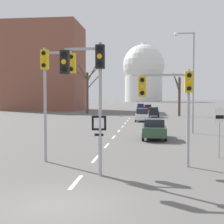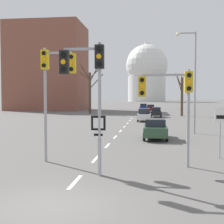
{
  "view_description": "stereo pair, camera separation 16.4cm",
  "coord_description": "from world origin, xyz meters",
  "px_view_note": "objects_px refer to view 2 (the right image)",
  "views": [
    {
      "loc": [
        2.68,
        -8.87,
        3.24
      ],
      "look_at": [
        0.98,
        6.22,
        2.51
      ],
      "focal_mm": 50.0,
      "sensor_mm": 36.0,
      "label": 1
    },
    {
      "loc": [
        2.85,
        -8.85,
        3.24
      ],
      "look_at": [
        0.98,
        6.22,
        2.51
      ],
      "focal_mm": 50.0,
      "sensor_mm": 36.0,
      "label": 2
    }
  ],
  "objects_px": {
    "street_lamp_right": "(192,73)",
    "sedan_near_right": "(143,107)",
    "route_sign_post": "(98,134)",
    "sedan_far_right": "(151,108)",
    "traffic_signal_centre_tall": "(88,75)",
    "traffic_signal_near_right": "(172,93)",
    "sedan_mid_centre": "(155,129)",
    "traffic_signal_near_left": "(54,76)",
    "sedan_near_left": "(156,112)",
    "speed_limit_sign": "(220,124)",
    "sedan_far_left": "(144,115)"
  },
  "relations": [
    {
      "from": "traffic_signal_centre_tall",
      "to": "route_sign_post",
      "type": "relative_size",
      "value": 2.15
    },
    {
      "from": "traffic_signal_centre_tall",
      "to": "traffic_signal_near_left",
      "type": "relative_size",
      "value": 0.96
    },
    {
      "from": "street_lamp_right",
      "to": "sedan_near_left",
      "type": "distance_m",
      "value": 23.34
    },
    {
      "from": "sedan_far_right",
      "to": "street_lamp_right",
      "type": "bearing_deg",
      "value": -84.8
    },
    {
      "from": "sedan_near_left",
      "to": "sedan_far_left",
      "type": "bearing_deg",
      "value": -100.52
    },
    {
      "from": "street_lamp_right",
      "to": "sedan_near_left",
      "type": "height_order",
      "value": "street_lamp_right"
    },
    {
      "from": "street_lamp_right",
      "to": "sedan_far_right",
      "type": "relative_size",
      "value": 2.22
    },
    {
      "from": "traffic_signal_near_right",
      "to": "route_sign_post",
      "type": "height_order",
      "value": "traffic_signal_near_right"
    },
    {
      "from": "sedan_near_right",
      "to": "traffic_signal_near_right",
      "type": "bearing_deg",
      "value": -87.51
    },
    {
      "from": "traffic_signal_centre_tall",
      "to": "street_lamp_right",
      "type": "bearing_deg",
      "value": 68.59
    },
    {
      "from": "sedan_mid_centre",
      "to": "sedan_far_right",
      "type": "height_order",
      "value": "sedan_far_right"
    },
    {
      "from": "route_sign_post",
      "to": "sedan_mid_centre",
      "type": "distance_m",
      "value": 12.01
    },
    {
      "from": "sedan_near_left",
      "to": "sedan_near_right",
      "type": "xyz_separation_m",
      "value": [
        -2.61,
        25.12,
        0.01
      ]
    },
    {
      "from": "sedan_near_left",
      "to": "sedan_far_left",
      "type": "distance_m",
      "value": 9.42
    },
    {
      "from": "route_sign_post",
      "to": "sedan_near_left",
      "type": "xyz_separation_m",
      "value": [
        3.01,
        38.45,
        -0.91
      ]
    },
    {
      "from": "sedan_mid_centre",
      "to": "sedan_far_right",
      "type": "distance_m",
      "value": 43.46
    },
    {
      "from": "sedan_far_left",
      "to": "traffic_signal_near_right",
      "type": "bearing_deg",
      "value": -86.22
    },
    {
      "from": "traffic_signal_centre_tall",
      "to": "sedan_mid_centre",
      "type": "relative_size",
      "value": 1.3
    },
    {
      "from": "traffic_signal_centre_tall",
      "to": "speed_limit_sign",
      "type": "relative_size",
      "value": 2.01
    },
    {
      "from": "traffic_signal_centre_tall",
      "to": "route_sign_post",
      "type": "distance_m",
      "value": 2.44
    },
    {
      "from": "route_sign_post",
      "to": "street_lamp_right",
      "type": "xyz_separation_m",
      "value": [
        5.71,
        15.72,
        3.67
      ]
    },
    {
      "from": "speed_limit_sign",
      "to": "sedan_far_right",
      "type": "distance_m",
      "value": 50.86
    },
    {
      "from": "sedan_far_left",
      "to": "street_lamp_right",
      "type": "bearing_deg",
      "value": -71.81
    },
    {
      "from": "traffic_signal_near_right",
      "to": "sedan_far_right",
      "type": "bearing_deg",
      "value": 91.03
    },
    {
      "from": "traffic_signal_centre_tall",
      "to": "street_lamp_right",
      "type": "relative_size",
      "value": 0.61
    },
    {
      "from": "sedan_near_right",
      "to": "sedan_far_left",
      "type": "xyz_separation_m",
      "value": [
        0.89,
        -34.39,
        0.02
      ]
    },
    {
      "from": "traffic_signal_centre_tall",
      "to": "traffic_signal_near_left",
      "type": "xyz_separation_m",
      "value": [
        -2.2,
        2.49,
        0.17
      ]
    },
    {
      "from": "traffic_signal_centre_tall",
      "to": "sedan_far_left",
      "type": "relative_size",
      "value": 1.4
    },
    {
      "from": "traffic_signal_near_right",
      "to": "sedan_near_left",
      "type": "distance_m",
      "value": 36.44
    },
    {
      "from": "sedan_far_right",
      "to": "sedan_far_left",
      "type": "bearing_deg",
      "value": -91.83
    },
    {
      "from": "speed_limit_sign",
      "to": "sedan_mid_centre",
      "type": "bearing_deg",
      "value": 114.35
    },
    {
      "from": "route_sign_post",
      "to": "sedan_near_left",
      "type": "distance_m",
      "value": 38.57
    },
    {
      "from": "traffic_signal_near_right",
      "to": "sedan_far_right",
      "type": "relative_size",
      "value": 1.12
    },
    {
      "from": "sedan_far_left",
      "to": "sedan_far_right",
      "type": "height_order",
      "value": "sedan_far_left"
    },
    {
      "from": "traffic_signal_near_left",
      "to": "sedan_far_right",
      "type": "xyz_separation_m",
      "value": [
        4.77,
        52.66,
        -3.47
      ]
    },
    {
      "from": "sedan_near_right",
      "to": "sedan_mid_centre",
      "type": "relative_size",
      "value": 1.07
    },
    {
      "from": "route_sign_post",
      "to": "traffic_signal_centre_tall",
      "type": "bearing_deg",
      "value": 177.78
    },
    {
      "from": "sedan_mid_centre",
      "to": "sedan_far_right",
      "type": "bearing_deg",
      "value": 90.48
    },
    {
      "from": "traffic_signal_near_right",
      "to": "speed_limit_sign",
      "type": "bearing_deg",
      "value": 41.07
    },
    {
      "from": "sedan_near_right",
      "to": "sedan_far_right",
      "type": "bearing_deg",
      "value": -78.43
    },
    {
      "from": "route_sign_post",
      "to": "traffic_signal_near_right",
      "type": "bearing_deg",
      "value": 34.34
    },
    {
      "from": "route_sign_post",
      "to": "sedan_far_right",
      "type": "distance_m",
      "value": 55.21
    },
    {
      "from": "sedan_near_left",
      "to": "speed_limit_sign",
      "type": "bearing_deg",
      "value": -85.36
    },
    {
      "from": "sedan_mid_centre",
      "to": "sedan_far_left",
      "type": "relative_size",
      "value": 1.08
    },
    {
      "from": "route_sign_post",
      "to": "street_lamp_right",
      "type": "distance_m",
      "value": 17.12
    },
    {
      "from": "sedan_near_left",
      "to": "sedan_near_right",
      "type": "distance_m",
      "value": 25.26
    },
    {
      "from": "traffic_signal_near_right",
      "to": "sedan_near_right",
      "type": "distance_m",
      "value": 61.58
    },
    {
      "from": "street_lamp_right",
      "to": "sedan_near_right",
      "type": "xyz_separation_m",
      "value": [
        -5.31,
        47.85,
        -4.57
      ]
    },
    {
      "from": "traffic_signal_near_right",
      "to": "sedan_near_right",
      "type": "relative_size",
      "value": 1.01
    },
    {
      "from": "traffic_signal_centre_tall",
      "to": "traffic_signal_near_left",
      "type": "bearing_deg",
      "value": 131.5
    }
  ]
}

